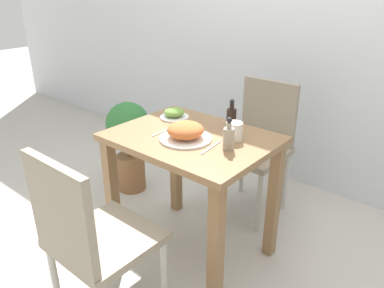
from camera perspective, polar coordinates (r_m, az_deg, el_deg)
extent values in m
plane|color=#B7B2A8|center=(2.39, 0.00, -15.70)|extent=(16.00, 16.00, 0.00)
cube|color=silver|center=(2.91, 16.60, 18.49)|extent=(8.00, 0.05, 2.60)
cube|color=olive|center=(2.01, 0.00, 0.84)|extent=(0.85, 0.65, 0.04)
cube|color=olive|center=(2.25, -12.04, -7.80)|extent=(0.06, 0.06, 0.72)
cube|color=olive|center=(1.82, 3.64, -15.97)|extent=(0.06, 0.06, 0.72)
cube|color=olive|center=(2.58, -2.47, -3.00)|extent=(0.06, 0.06, 0.72)
cube|color=olive|center=(2.21, 12.32, -8.57)|extent=(0.06, 0.06, 0.72)
cube|color=gray|center=(1.78, -12.95, -14.02)|extent=(0.42, 0.42, 0.04)
cube|color=gray|center=(1.56, -19.38, -9.98)|extent=(0.40, 0.04, 0.44)
cylinder|color=#B7B2A8|center=(1.91, -4.23, -19.48)|extent=(0.03, 0.03, 0.43)
cylinder|color=#B7B2A8|center=(2.12, -11.53, -14.87)|extent=(0.03, 0.03, 0.43)
cylinder|color=#B7B2A8|center=(1.98, -20.05, -19.34)|extent=(0.03, 0.03, 0.43)
cube|color=gray|center=(2.56, 9.11, -1.32)|extent=(0.42, 0.42, 0.04)
cube|color=gray|center=(2.62, 11.64, 4.81)|extent=(0.40, 0.04, 0.44)
cylinder|color=#B7B2A8|center=(2.62, 3.33, -6.22)|extent=(0.03, 0.03, 0.43)
cylinder|color=#B7B2A8|center=(2.45, 10.16, -8.83)|extent=(0.03, 0.03, 0.43)
cylinder|color=#B7B2A8|center=(2.88, 7.63, -3.43)|extent=(0.03, 0.03, 0.43)
cylinder|color=#B7B2A8|center=(2.73, 14.01, -5.57)|extent=(0.03, 0.03, 0.43)
cylinder|color=white|center=(1.95, -0.98, 0.85)|extent=(0.27, 0.27, 0.01)
ellipsoid|color=#CC6633|center=(1.93, -0.99, 2.14)|extent=(0.19, 0.19, 0.08)
cylinder|color=white|center=(2.25, -2.70, 4.10)|extent=(0.17, 0.17, 0.01)
ellipsoid|color=olive|center=(2.24, -2.71, 4.87)|extent=(0.12, 0.12, 0.05)
cylinder|color=silver|center=(1.94, 6.45, 1.95)|extent=(0.09, 0.09, 0.09)
cylinder|color=gray|center=(1.83, 5.59, 0.81)|extent=(0.05, 0.05, 0.11)
cylinder|color=gray|center=(1.80, 5.68, 2.81)|extent=(0.02, 0.02, 0.03)
sphere|color=black|center=(1.79, 5.71, 3.66)|extent=(0.03, 0.03, 0.03)
cylinder|color=black|center=(2.10, 6.01, 3.91)|extent=(0.05, 0.05, 0.11)
cylinder|color=black|center=(2.08, 6.09, 5.68)|extent=(0.02, 0.02, 0.03)
sphere|color=black|center=(2.07, 6.12, 6.43)|extent=(0.03, 0.03, 0.03)
cube|color=silver|center=(2.05, -4.52, 1.92)|extent=(0.02, 0.17, 0.00)
cube|color=silver|center=(1.85, 2.93, -0.54)|extent=(0.03, 0.18, 0.00)
cylinder|color=brown|center=(2.97, -9.22, -4.22)|extent=(0.21, 0.21, 0.29)
cylinder|color=brown|center=(2.88, -9.47, -0.85)|extent=(0.04, 0.04, 0.10)
sphere|color=#2D6B33|center=(2.80, -9.76, 3.06)|extent=(0.32, 0.32, 0.32)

